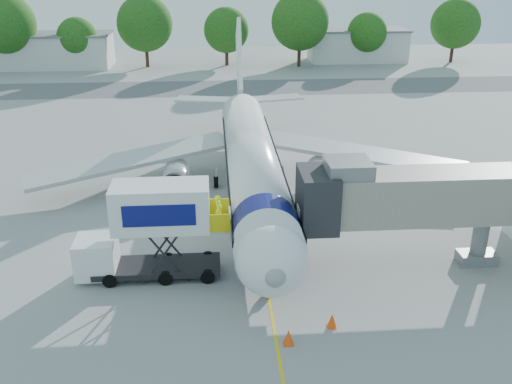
{
  "coord_description": "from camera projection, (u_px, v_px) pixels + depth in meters",
  "views": [
    {
      "loc": [
        -2.6,
        -35.25,
        16.71
      ],
      "look_at": [
        -0.15,
        -2.87,
        3.2
      ],
      "focal_mm": 40.0,
      "sensor_mm": 36.0,
      "label": 1
    }
  ],
  "objects": [
    {
      "name": "catering_hiloader",
      "position": [
        150.0,
        232.0,
        31.11
      ],
      "size": [
        8.5,
        2.44,
        5.5
      ],
      "color": "black",
      "rests_on": "ground"
    },
    {
      "name": "tree_g",
      "position": [
        455.0,
        24.0,
        94.2
      ],
      "size": [
        8.05,
        8.05,
        10.27
      ],
      "color": "#382314",
      "rests_on": "ground"
    },
    {
      "name": "guidance_line",
      "position": [
        255.0,
        219.0,
        39.05
      ],
      "size": [
        0.15,
        70.0,
        0.01
      ],
      "primitive_type": "cube",
      "color": "yellow",
      "rests_on": "ground"
    },
    {
      "name": "tree_f",
      "position": [
        367.0,
        32.0,
        93.56
      ],
      "size": [
        6.46,
        6.46,
        8.24
      ],
      "color": "#382314",
      "rests_on": "ground"
    },
    {
      "name": "aircraft",
      "position": [
        251.0,
        159.0,
        41.72
      ],
      "size": [
        34.17,
        37.73,
        11.35
      ],
      "color": "white",
      "rests_on": "ground"
    },
    {
      "name": "safety_cone_b",
      "position": [
        289.0,
        337.0,
        26.34
      ],
      "size": [
        0.5,
        0.5,
        0.8
      ],
      "color": "#FD4C0D",
      "rests_on": "ground"
    },
    {
      "name": "tree_a",
      "position": [
        5.0,
        23.0,
        86.86
      ],
      "size": [
        9.18,
        9.18,
        11.7
      ],
      "color": "#382314",
      "rests_on": "ground"
    },
    {
      "name": "outbuilding_left",
      "position": [
        54.0,
        50.0,
        91.33
      ],
      "size": [
        18.4,
        8.4,
        5.3
      ],
      "color": "silver",
      "rests_on": "ground"
    },
    {
      "name": "tree_d",
      "position": [
        226.0,
        30.0,
        91.58
      ],
      "size": [
        7.23,
        7.23,
        9.22
      ],
      "color": "#382314",
      "rests_on": "ground"
    },
    {
      "name": "tree_c",
      "position": [
        145.0,
        24.0,
        89.74
      ],
      "size": [
        8.75,
        8.75,
        11.15
      ],
      "color": "#382314",
      "rests_on": "ground"
    },
    {
      "name": "outbuilding_right",
      "position": [
        357.0,
        45.0,
        96.64
      ],
      "size": [
        16.4,
        7.4,
        5.3
      ],
      "color": "silver",
      "rests_on": "ground"
    },
    {
      "name": "jet_bridge",
      "position": [
        408.0,
        197.0,
        31.5
      ],
      "size": [
        13.9,
        3.2,
        6.6
      ],
      "color": "#9E9587",
      "rests_on": "ground"
    },
    {
      "name": "tree_b",
      "position": [
        77.0,
        38.0,
        89.2
      ],
      "size": [
        6.23,
        6.23,
        7.94
      ],
      "color": "#382314",
      "rests_on": "ground"
    },
    {
      "name": "taxiway_strip",
      "position": [
        232.0,
        88.0,
        77.72
      ],
      "size": [
        120.0,
        10.0,
        0.01
      ],
      "primitive_type": "cube",
      "color": "#59595B",
      "rests_on": "ground"
    },
    {
      "name": "tree_e",
      "position": [
        300.0,
        21.0,
        90.04
      ],
      "size": [
        9.13,
        9.13,
        11.64
      ],
      "color": "#382314",
      "rests_on": "ground"
    },
    {
      "name": "ground",
      "position": [
        255.0,
        219.0,
        39.05
      ],
      "size": [
        160.0,
        160.0,
        0.0
      ],
      "primitive_type": "plane",
      "color": "#979795",
      "rests_on": "ground"
    },
    {
      "name": "safety_cone_a",
      "position": [
        332.0,
        321.0,
        27.58
      ],
      "size": [
        0.47,
        0.47,
        0.75
      ],
      "color": "#FD4C0D",
      "rests_on": "ground"
    }
  ]
}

